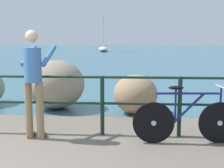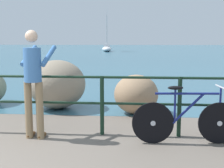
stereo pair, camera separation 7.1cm
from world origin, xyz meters
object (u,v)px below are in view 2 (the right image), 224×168
at_px(person_at_railing, 34,79).
at_px(breakwater_boulder_right, 136,94).
at_px(sailboat, 107,46).
at_px(bicycle, 186,119).
at_px(breakwater_boulder_main, 57,84).

relative_size(person_at_railing, breakwater_boulder_right, 1.66).
bearing_deg(sailboat, bicycle, 3.99).
bearing_deg(person_at_railing, bicycle, -83.76).
height_order(breakwater_boulder_right, sailboat, sailboat).
height_order(bicycle, breakwater_boulder_main, breakwater_boulder_main).
bearing_deg(breakwater_boulder_main, breakwater_boulder_right, -11.38).
distance_m(person_at_railing, breakwater_boulder_main, 2.29).
bearing_deg(breakwater_boulder_main, sailboat, 93.73).
bearing_deg(breakwater_boulder_main, person_at_railing, -84.64).
height_order(person_at_railing, breakwater_boulder_right, person_at_railing).
distance_m(bicycle, breakwater_boulder_right, 2.09).
xyz_separation_m(person_at_railing, breakwater_boulder_right, (1.66, 1.87, -0.56)).
xyz_separation_m(person_at_railing, breakwater_boulder_main, (-0.21, 2.24, -0.42)).
bearing_deg(breakwater_boulder_right, bicycle, -67.70).
bearing_deg(person_at_railing, sailboat, 11.72).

